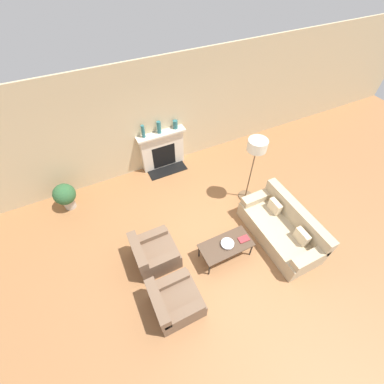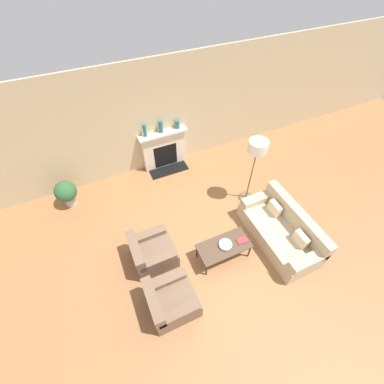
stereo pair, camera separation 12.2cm
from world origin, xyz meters
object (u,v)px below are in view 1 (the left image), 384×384
bowl (227,244)px  floor_lamp (256,151)px  fireplace (163,150)px  armchair_near (174,301)px  mantel_vase_center_right (175,124)px  armchair_far (154,253)px  book (244,239)px  mantel_vase_center_left (159,127)px  couch (282,228)px  coffee_table (226,246)px  mantel_vase_left (143,131)px  potted_plant (65,195)px

bowl → floor_lamp: 2.06m
fireplace → armchair_near: 3.96m
bowl → mantel_vase_center_right: size_ratio=1.18×
armchair_far → book: armchair_far is taller
book → mantel_vase_center_left: 3.43m
couch → fireplace: bearing=-156.8°
floor_lamp → couch: bearing=-89.9°
floor_lamp → bowl: bearing=-137.7°
coffee_table → book: book is taller
armchair_near → coffee_table: 1.46m
mantel_vase_left → fireplace: bearing=-1.9°
bowl → book: (0.37, -0.04, -0.02)m
book → mantel_vase_center_right: (-0.05, 3.29, 0.77)m
bowl → potted_plant: potted_plant is taller
mantel_vase_center_left → mantel_vase_center_right: bearing=0.0°
mantel_vase_center_right → potted_plant: bearing=-172.2°
book → mantel_vase_center_right: bearing=93.2°
armchair_far → bowl: (1.39, -0.56, 0.20)m
floor_lamp → potted_plant: floor_lamp is taller
floor_lamp → mantel_vase_center_right: bearing=116.3°
mantel_vase_left → coffee_table: bearing=-80.8°
couch → mantel_vase_center_right: bearing=-163.3°
mantel_vase_center_right → mantel_vase_left: bearing=180.0°
armchair_far → fireplace: bearing=-25.6°
couch → mantel_vase_left: 3.98m
mantel_vase_center_left → armchair_near: bearing=-108.6°
floor_lamp → potted_plant: (-4.09, 1.62, -1.06)m
armchair_far → mantel_vase_center_left: bearing=-25.0°
book → mantel_vase_center_right: mantel_vase_center_right is taller
coffee_table → mantel_vase_center_left: (-0.11, 3.24, 0.86)m
armchair_far → potted_plant: armchair_far is taller
book → mantel_vase_left: bearing=107.9°
coffee_table → potted_plant: 3.93m
mantel_vase_center_left → armchair_far: bearing=-115.0°
book → floor_lamp: bearing=54.8°
fireplace → armchair_far: (-1.28, -2.68, -0.26)m
floor_lamp → mantel_vase_center_right: floor_lamp is taller
armchair_near → book: 1.82m
coffee_table → mantel_vase_center_right: (0.34, 3.24, 0.81)m
fireplace → bowl: fireplace is taller
fireplace → mantel_vase_center_right: (0.42, 0.01, 0.68)m
couch → mantel_vase_center_right: 3.64m
armchair_far → book: bearing=-108.9°
mantel_vase_left → mantel_vase_center_right: mantel_vase_left is taller
armchair_far → mantel_vase_center_right: mantel_vase_center_right is taller
mantel_vase_left → mantel_vase_center_right: 0.87m
fireplace → mantel_vase_center_left: (-0.02, 0.01, 0.73)m
fireplace → armchair_far: fireplace is taller
mantel_vase_center_right → potted_plant: size_ratio=0.31×
coffee_table → mantel_vase_center_left: 3.36m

